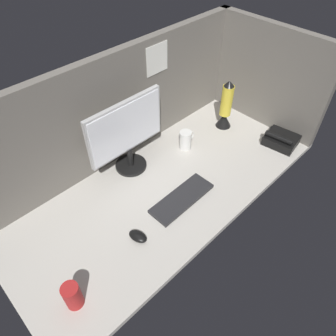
% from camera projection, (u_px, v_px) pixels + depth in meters
% --- Properties ---
extents(ground_plane, '(1.80, 0.80, 0.03)m').
position_uv_depth(ground_plane, '(166.00, 186.00, 1.75)').
color(ground_plane, beige).
extents(cubicle_wall_back, '(1.80, 0.06, 0.63)m').
position_uv_depth(cubicle_wall_back, '(117.00, 108.00, 1.70)').
color(cubicle_wall_back, slate).
rests_on(cubicle_wall_back, ground_plane).
extents(cubicle_wall_side, '(0.05, 0.80, 0.63)m').
position_uv_depth(cubicle_wall_side, '(267.00, 76.00, 1.95)').
color(cubicle_wall_side, slate).
rests_on(cubicle_wall_side, ground_plane).
extents(monitor, '(0.47, 0.18, 0.43)m').
position_uv_depth(monitor, '(127.00, 133.00, 1.67)').
color(monitor, black).
rests_on(monitor, ground_plane).
extents(keyboard, '(0.37, 0.14, 0.02)m').
position_uv_depth(keyboard, '(182.00, 198.00, 1.66)').
color(keyboard, '#262628').
rests_on(keyboard, ground_plane).
extents(mouse, '(0.08, 0.11, 0.03)m').
position_uv_depth(mouse, '(138.00, 236.00, 1.48)').
color(mouse, black).
rests_on(mouse, ground_plane).
extents(mug_ceramic_white, '(0.11, 0.07, 0.12)m').
position_uv_depth(mug_ceramic_white, '(186.00, 140.00, 1.92)').
color(mug_ceramic_white, white).
rests_on(mug_ceramic_white, ground_plane).
extents(mug_red_plastic, '(0.07, 0.07, 0.13)m').
position_uv_depth(mug_red_plastic, '(73.00, 296.00, 1.24)').
color(mug_red_plastic, red).
rests_on(mug_red_plastic, ground_plane).
extents(lava_lamp, '(0.10, 0.10, 0.33)m').
position_uv_depth(lava_lamp, '(226.00, 108.00, 2.02)').
color(lava_lamp, black).
rests_on(lava_lamp, ground_plane).
extents(desk_phone, '(0.20, 0.21, 0.09)m').
position_uv_depth(desk_phone, '(281.00, 140.00, 1.96)').
color(desk_phone, black).
rests_on(desk_phone, ground_plane).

